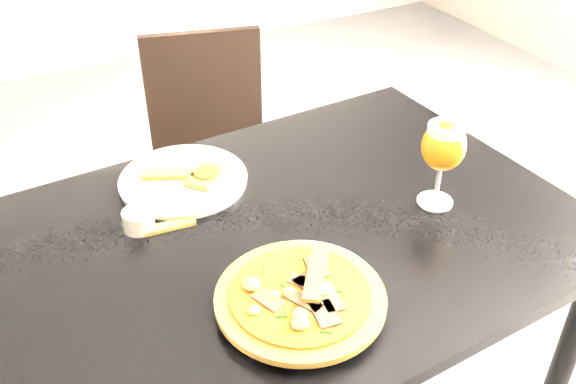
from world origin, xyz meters
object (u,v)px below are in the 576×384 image
pizza (300,296)px  dining_table (275,269)px  chair_far (212,157)px  beer_glass (444,147)px

pizza → dining_table: bearing=75.9°
dining_table → chair_far: bearing=75.1°
pizza → beer_glass: size_ratio=1.55×
pizza → beer_glass: 0.42m
dining_table → chair_far: chair_far is taller
dining_table → pizza: size_ratio=4.32×
chair_far → pizza: 1.03m
dining_table → chair_far: (0.16, 0.77, -0.21)m
dining_table → beer_glass: (0.34, -0.06, 0.22)m
chair_far → pizza: bearing=-87.4°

